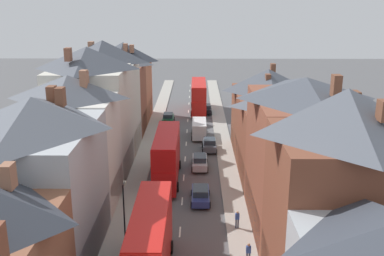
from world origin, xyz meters
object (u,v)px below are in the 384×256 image
at_px(car_parked_right_b, 168,118).
at_px(car_mid_white, 137,253).
at_px(delivery_van, 199,129).
at_px(pedestrian_mid_right, 237,219).
at_px(double_decker_bus_lead, 167,156).
at_px(pedestrian_mid_left, 248,252).
at_px(street_lamp, 124,211).
at_px(car_parked_left_b, 200,194).
at_px(car_mid_black, 209,145).
at_px(double_decker_bus_mid_street, 199,96).
at_px(double_decker_bus_far_approaching, 150,243).
at_px(car_near_blue, 200,161).
at_px(car_parked_left_a, 206,109).

bearing_deg(car_parked_right_b, car_mid_white, -90.00).
relative_size(delivery_van, pedestrian_mid_right, 3.23).
relative_size(double_decker_bus_lead, delivery_van, 2.08).
distance_m(pedestrian_mid_left, street_lamp, 10.05).
xyz_separation_m(double_decker_bus_lead, car_parked_right_b, (-1.29, 23.29, -2.02)).
bearing_deg(pedestrian_mid_left, car_parked_left_b, 108.16).
bearing_deg(car_parked_right_b, delivery_van, -57.80).
distance_m(car_mid_black, car_parked_right_b, 14.86).
height_order(double_decker_bus_lead, street_lamp, street_lamp).
xyz_separation_m(double_decker_bus_mid_street, car_parked_right_b, (-4.89, -7.06, -2.02)).
bearing_deg(car_mid_white, car_mid_black, 76.44).
distance_m(double_decker_bus_far_approaching, street_lamp, 4.74).
height_order(double_decker_bus_far_approaching, car_mid_white, double_decker_bus_far_approaching).
bearing_deg(double_decker_bus_mid_street, pedestrian_mid_left, -85.69).
xyz_separation_m(delivery_van, pedestrian_mid_left, (3.50, -31.63, -0.30)).
height_order(double_decker_bus_lead, car_mid_black, double_decker_bus_lead).
relative_size(car_near_blue, pedestrian_mid_left, 2.70).
height_order(double_decker_bus_mid_street, car_mid_black, double_decker_bus_mid_street).
distance_m(pedestrian_mid_left, pedestrian_mid_right, 5.25).
bearing_deg(double_decker_bus_lead, car_near_blue, 44.66).
relative_size(car_parked_left_b, delivery_van, 0.83).
bearing_deg(car_mid_black, pedestrian_mid_left, -85.15).
height_order(double_decker_bus_lead, car_mid_white, double_decker_bus_lead).
bearing_deg(car_mid_black, street_lamp, -107.25).
xyz_separation_m(car_near_blue, car_mid_black, (1.30, 6.23, 0.01)).
height_order(double_decker_bus_mid_street, pedestrian_mid_left, double_decker_bus_mid_street).
height_order(car_mid_white, street_lamp, street_lamp).
bearing_deg(pedestrian_mid_right, car_parked_left_b, 119.89).
distance_m(car_parked_left_b, delivery_van, 20.97).
distance_m(car_parked_right_b, street_lamp, 37.28).
xyz_separation_m(car_parked_right_b, pedestrian_mid_left, (8.40, -39.41, 0.23)).
bearing_deg(car_parked_right_b, street_lamp, -91.77).
xyz_separation_m(double_decker_bus_far_approaching, car_parked_left_a, (4.91, 47.38, -2.02)).
height_order(car_mid_white, delivery_van, delivery_van).
relative_size(car_parked_left_b, car_parked_right_b, 1.05).
xyz_separation_m(car_mid_black, pedestrian_mid_left, (2.20, -25.91, 0.19)).
bearing_deg(car_parked_left_b, pedestrian_mid_left, -71.84).
relative_size(pedestrian_mid_left, pedestrian_mid_right, 1.00).
bearing_deg(car_near_blue, delivery_van, 90.00).
relative_size(car_parked_left_a, car_parked_left_b, 0.90).
bearing_deg(car_near_blue, car_parked_left_b, -90.00).
bearing_deg(car_parked_right_b, double_decker_bus_far_approaching, -88.21).
height_order(car_parked_left_b, pedestrian_mid_left, pedestrian_mid_left).
bearing_deg(street_lamp, car_near_blue, 70.88).
xyz_separation_m(pedestrian_mid_right, street_lamp, (-9.17, -3.00, 2.21)).
relative_size(car_mid_white, car_parked_right_b, 1.01).
height_order(car_parked_left_a, car_parked_right_b, car_parked_right_b).
bearing_deg(double_decker_bus_mid_street, car_mid_white, -96.03).
height_order(double_decker_bus_far_approaching, car_parked_right_b, double_decker_bus_far_approaching).
relative_size(car_parked_left_a, pedestrian_mid_right, 2.43).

